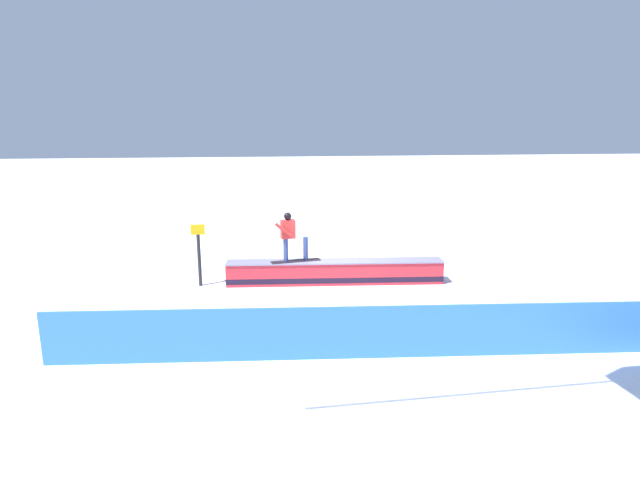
{
  "coord_description": "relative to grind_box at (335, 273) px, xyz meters",
  "views": [
    {
      "loc": [
        2.34,
        14.28,
        4.64
      ],
      "look_at": [
        0.58,
        0.95,
        1.56
      ],
      "focal_mm": 28.53,
      "sensor_mm": 36.0,
      "label": 1
    }
  ],
  "objects": [
    {
      "name": "safety_fence",
      "position": [
        0.0,
        4.98,
        0.24
      ],
      "size": [
        13.06,
        1.12,
        1.1
      ],
      "primitive_type": "cube",
      "rotation": [
        0.0,
        0.0,
        -0.08
      ],
      "color": "#3577E1",
      "rests_on": "ground_plane"
    },
    {
      "name": "ground_plane",
      "position": [
        0.0,
        0.0,
        -0.32
      ],
      "size": [
        120.0,
        120.0,
        0.0
      ],
      "primitive_type": "plane",
      "color": "white"
    },
    {
      "name": "trail_marker",
      "position": [
        3.95,
        -0.3,
        0.67
      ],
      "size": [
        0.4,
        0.1,
        1.83
      ],
      "color": "#262628",
      "rests_on": "ground_plane"
    },
    {
      "name": "grind_box",
      "position": [
        0.0,
        0.0,
        0.0
      ],
      "size": [
        6.41,
        1.13,
        0.7
      ],
      "color": "red",
      "rests_on": "ground_plane"
    },
    {
      "name": "snowboarder",
      "position": [
        1.31,
        -0.07,
        1.18
      ],
      "size": [
        1.49,
        0.58,
        1.46
      ],
      "color": "black",
      "rests_on": "grind_box"
    }
  ]
}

